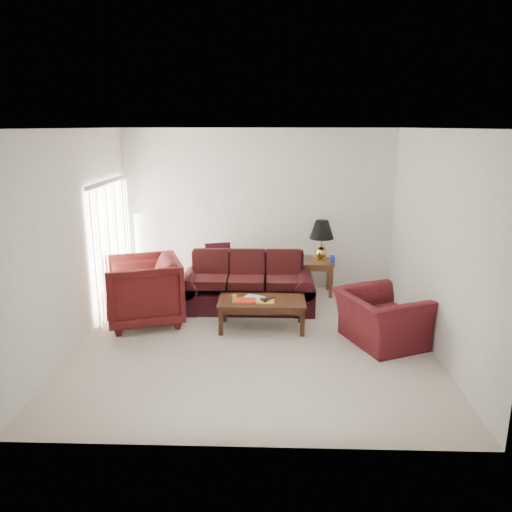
{
  "coord_description": "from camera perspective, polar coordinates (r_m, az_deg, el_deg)",
  "views": [
    {
      "loc": [
        0.25,
        -6.72,
        3.03
      ],
      "look_at": [
        0.0,
        0.85,
        1.05
      ],
      "focal_mm": 35.0,
      "sensor_mm": 36.0,
      "label": 1
    }
  ],
  "objects": [
    {
      "name": "remote_b",
      "position": [
        7.59,
        1.49,
        -4.89
      ],
      "size": [
        0.14,
        0.17,
        0.02
      ],
      "primitive_type": "cube",
      "rotation": [
        0.0,
        0.0,
        -0.6
      ],
      "color": "black",
      "rests_on": "coffee_table"
    },
    {
      "name": "coffee_table",
      "position": [
        7.7,
        0.67,
        -6.65
      ],
      "size": [
        1.35,
        0.71,
        0.46
      ],
      "primitive_type": null,
      "rotation": [
        0.0,
        0.0,
        -0.03
      ],
      "color": "black",
      "rests_on": "ground"
    },
    {
      "name": "end_table",
      "position": [
        9.32,
        6.97,
        -2.41
      ],
      "size": [
        0.62,
        0.62,
        0.63
      ],
      "primitive_type": null,
      "rotation": [
        0.0,
        0.0,
        0.08
      ],
      "color": "#472318",
      "rests_on": "ground"
    },
    {
      "name": "clock",
      "position": [
        9.09,
        5.63,
        -0.26
      ],
      "size": [
        0.15,
        0.07,
        0.15
      ],
      "primitive_type": "cube",
      "rotation": [
        0.0,
        0.0,
        0.13
      ],
      "color": "silver",
      "rests_on": "end_table"
    },
    {
      "name": "blue_canister",
      "position": [
        9.09,
        8.72,
        -0.36
      ],
      "size": [
        0.12,
        0.12,
        0.15
      ],
      "primitive_type": "cylinder",
      "rotation": [
        0.0,
        0.0,
        -0.36
      ],
      "color": "#1A31AA",
      "rests_on": "end_table"
    },
    {
      "name": "magazine_white",
      "position": [
        7.69,
        -0.24,
        -4.78
      ],
      "size": [
        0.36,
        0.32,
        0.02
      ],
      "primitive_type": "cube",
      "rotation": [
        0.0,
        0.0,
        -0.42
      ],
      "color": "silver",
      "rests_on": "coffee_table"
    },
    {
      "name": "magazine_red",
      "position": [
        7.57,
        -1.25,
        -5.11
      ],
      "size": [
        0.31,
        0.24,
        0.02
      ],
      "primitive_type": "cube",
      "rotation": [
        0.0,
        0.0,
        -0.01
      ],
      "color": "red",
      "rests_on": "coffee_table"
    },
    {
      "name": "armchair_right",
      "position": [
        7.38,
        14.04,
        -6.92
      ],
      "size": [
        1.37,
        1.45,
        0.74
      ],
      "primitive_type": "imported",
      "rotation": [
        0.0,
        0.0,
        1.98
      ],
      "color": "#461015",
      "rests_on": "ground"
    },
    {
      "name": "floor",
      "position": [
        7.38,
        -0.22,
        -9.6
      ],
      "size": [
        5.0,
        5.0,
        0.0
      ],
      "primitive_type": "plane",
      "color": "beige",
      "rests_on": "ground"
    },
    {
      "name": "sofa",
      "position": [
        8.45,
        -1.06,
        -3.04
      ],
      "size": [
        2.31,
        1.08,
        0.93
      ],
      "primitive_type": null,
      "rotation": [
        0.0,
        0.0,
        -0.04
      ],
      "color": "black",
      "rests_on": "ground"
    },
    {
      "name": "armchair_left",
      "position": [
        8.04,
        -12.82,
        -3.89
      ],
      "size": [
        1.46,
        1.44,
        1.05
      ],
      "primitive_type": "imported",
      "rotation": [
        0.0,
        0.0,
        -1.24
      ],
      "color": "#410F0F",
      "rests_on": "ground"
    },
    {
      "name": "floor_lamp",
      "position": [
        9.41,
        -12.92,
        0.27
      ],
      "size": [
        0.32,
        0.32,
        1.51
      ],
      "primitive_type": null,
      "rotation": [
        0.0,
        0.0,
        -0.43
      ],
      "color": "white",
      "rests_on": "ground"
    },
    {
      "name": "table_lamp",
      "position": [
        9.19,
        7.48,
        1.77
      ],
      "size": [
        0.56,
        0.56,
        0.75
      ],
      "primitive_type": null,
      "rotation": [
        0.0,
        0.0,
        0.29
      ],
      "color": "gold",
      "rests_on": "end_table"
    },
    {
      "name": "magazine_orange",
      "position": [
        7.53,
        1.09,
        -5.23
      ],
      "size": [
        0.27,
        0.2,
        0.02
      ],
      "primitive_type": "cube",
      "rotation": [
        0.0,
        0.0,
        0.0
      ],
      "color": "orange",
      "rests_on": "coffee_table"
    },
    {
      "name": "picture_frame",
      "position": [
        9.38,
        6.08,
        0.26
      ],
      "size": [
        0.16,
        0.19,
        0.06
      ],
      "primitive_type": "cube",
      "rotation": [
        1.36,
        0.0,
        0.13
      ],
      "color": "white",
      "rests_on": "end_table"
    },
    {
      "name": "yellow_glass",
      "position": [
        7.5,
        -2.5,
        -4.9
      ],
      "size": [
        0.08,
        0.08,
        0.12
      ],
      "primitive_type": "cylinder",
      "rotation": [
        0.0,
        0.0,
        0.25
      ],
      "color": "gold",
      "rests_on": "coffee_table"
    },
    {
      "name": "remote_a",
      "position": [
        7.54,
        0.85,
        -5.05
      ],
      "size": [
        0.11,
        0.16,
        0.02
      ],
      "primitive_type": "cube",
      "rotation": [
        0.0,
        0.0,
        0.45
      ],
      "color": "black",
      "rests_on": "coffee_table"
    },
    {
      "name": "blinds",
      "position": [
        8.68,
        -16.08,
        1.08
      ],
      "size": [
        0.1,
        2.0,
        2.16
      ],
      "primitive_type": "cube",
      "color": "silver",
      "rests_on": "ground"
    },
    {
      "name": "throw_pillow",
      "position": [
        9.14,
        -4.36,
        0.09
      ],
      "size": [
        0.5,
        0.34,
        0.47
      ],
      "primitive_type": "cube",
      "rotation": [
        -0.21,
        0.0,
        0.3
      ],
      "color": "black",
      "rests_on": "sofa"
    }
  ]
}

